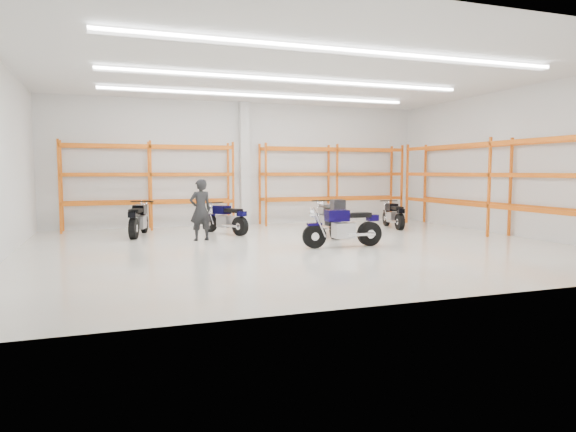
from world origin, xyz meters
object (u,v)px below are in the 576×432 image
object	(u,v)px
motorcycle_back_c	(329,218)
motorcycle_back_d	(394,216)
motorcycle_main	(346,228)
motorcycle_back_b	(227,219)
structural_column	(244,164)
standing_man	(201,210)
motorcycle_back_a	(138,220)

from	to	relation	value
motorcycle_back_c	motorcycle_back_d	bearing A→B (deg)	24.59
motorcycle_main	motorcycle_back_b	world-z (taller)	motorcycle_main
motorcycle_back_b	structural_column	world-z (taller)	structural_column
motorcycle_back_c	motorcycle_back_d	world-z (taller)	motorcycle_back_c
standing_man	structural_column	distance (m)	4.62
motorcycle_back_a	motorcycle_back_c	size ratio (longest dim) A/B	0.92
motorcycle_back_a	motorcycle_back_d	distance (m)	8.55
motorcycle_main	standing_man	world-z (taller)	standing_man
motorcycle_back_c	motorcycle_main	bearing A→B (deg)	-101.86
motorcycle_back_b	standing_man	size ratio (longest dim) A/B	1.04
motorcycle_main	standing_man	distance (m)	4.23
motorcycle_back_a	motorcycle_back_c	bearing A→B (deg)	-20.03
motorcycle_back_a	structural_column	world-z (taller)	structural_column
standing_man	motorcycle_back_a	bearing A→B (deg)	-54.46
motorcycle_main	standing_man	size ratio (longest dim) A/B	1.25
motorcycle_back_d	motorcycle_back_b	bearing A→B (deg)	177.27
motorcycle_main	motorcycle_back_b	distance (m)	4.43
motorcycle_main	structural_column	distance (m)	6.62
motorcycle_back_a	motorcycle_back_c	xyz separation A→B (m)	(5.46, -1.99, 0.07)
motorcycle_back_c	structural_column	world-z (taller)	structural_column
motorcycle_main	motorcycle_back_c	bearing A→B (deg)	78.14
motorcycle_main	motorcycle_back_b	bearing A→B (deg)	122.23
motorcycle_back_a	standing_man	world-z (taller)	standing_man
motorcycle_back_b	motorcycle_back_d	world-z (taller)	motorcycle_back_b
motorcycle_back_d	structural_column	world-z (taller)	structural_column
motorcycle_back_b	structural_column	size ratio (longest dim) A/B	0.41
motorcycle_back_b	standing_man	bearing A→B (deg)	-129.73
motorcycle_back_d	standing_man	size ratio (longest dim) A/B	1.08
motorcycle_back_b	motorcycle_back_a	bearing A→B (deg)	173.35
standing_man	motorcycle_main	bearing A→B (deg)	132.45
standing_man	motorcycle_back_d	bearing A→B (deg)	176.85
motorcycle_main	structural_column	world-z (taller)	structural_column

